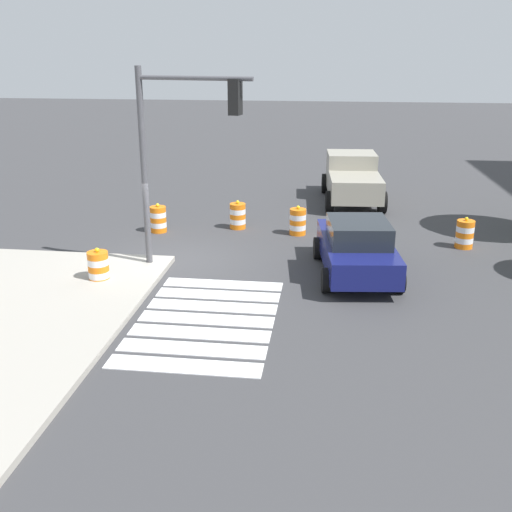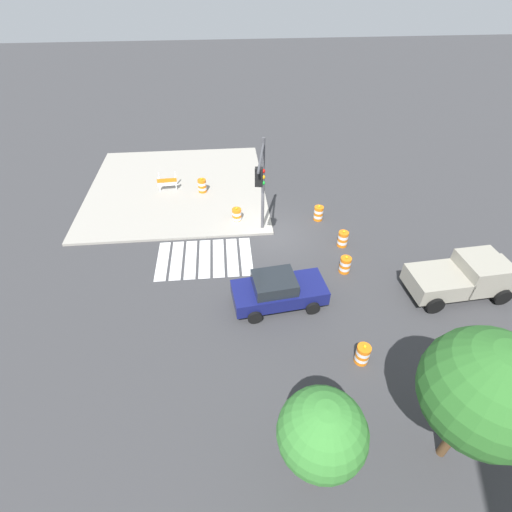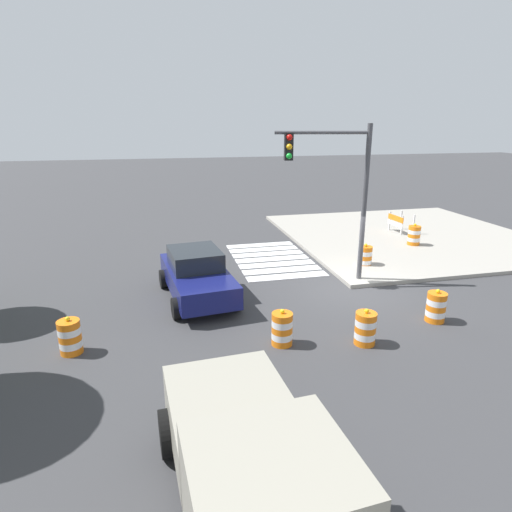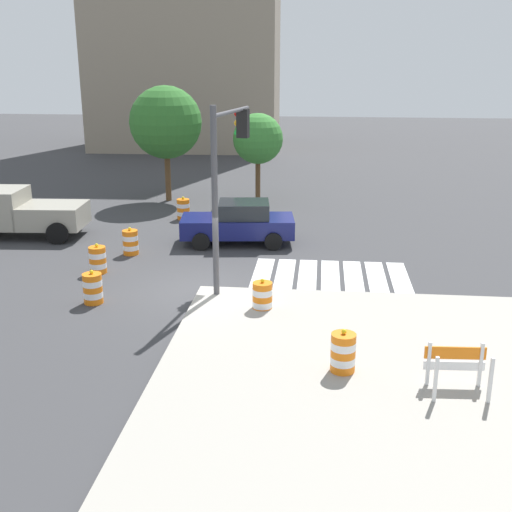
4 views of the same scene
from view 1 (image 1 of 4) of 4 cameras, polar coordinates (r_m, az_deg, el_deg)
ground_plane at (r=18.40m, az=-7.65°, el=-0.45°), size 120.00×120.00×0.00m
crosswalk_stripes at (r=14.39m, az=-4.70°, el=-5.97°), size 5.10×3.20×0.02m
sports_car at (r=17.08m, az=9.47°, el=0.80°), size 4.48×2.51×1.63m
pickup_truck at (r=25.80m, az=9.03°, el=7.33°), size 5.27×2.62×1.92m
traffic_barrel_near_corner at (r=20.44m, az=19.09°, el=1.97°), size 0.56×0.56×1.02m
traffic_barrel_crosswalk_end at (r=21.47m, az=-1.74°, el=3.80°), size 0.56×0.56×1.02m
traffic_barrel_median_near at (r=20.79m, az=3.96°, el=3.26°), size 0.56×0.56×1.02m
traffic_barrel_median_far at (r=16.89m, az=-14.64°, el=-1.07°), size 0.56×0.56×1.02m
traffic_barrel_far_curb at (r=21.31m, az=-9.21°, el=3.45°), size 0.56×0.56×1.02m
traffic_light_pole at (r=16.62m, az=-7.17°, el=11.38°), size 0.78×3.25×5.50m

